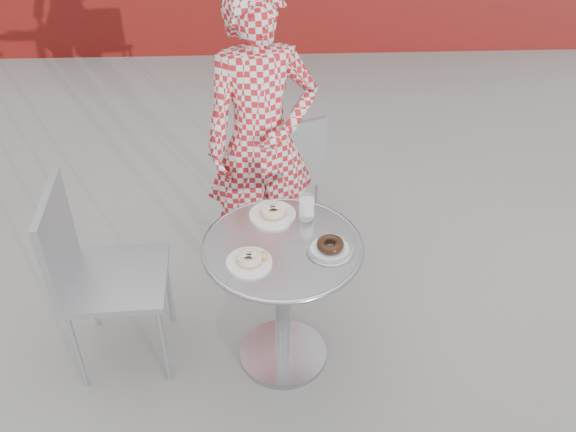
{
  "coord_description": "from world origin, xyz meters",
  "views": [
    {
      "loc": [
        -0.03,
        -1.99,
        2.35
      ],
      "look_at": [
        0.06,
        0.13,
        0.75
      ],
      "focal_mm": 40.0,
      "sensor_mm": 36.0,
      "label": 1
    }
  ],
  "objects_px": {
    "plate_far": "(273,212)",
    "milk_cup": "(307,208)",
    "plate_checker": "(330,247)",
    "plate_near": "(250,260)",
    "bistro_table": "(283,275)",
    "chair_left": "(120,309)",
    "chair_far": "(280,196)",
    "seated_person": "(261,141)"
  },
  "relations": [
    {
      "from": "seated_person",
      "to": "plate_far",
      "type": "relative_size",
      "value": 7.63
    },
    {
      "from": "bistro_table",
      "to": "milk_cup",
      "type": "height_order",
      "value": "milk_cup"
    },
    {
      "from": "chair_far",
      "to": "seated_person",
      "type": "distance_m",
      "value": 0.6
    },
    {
      "from": "bistro_table",
      "to": "plate_far",
      "type": "distance_m",
      "value": 0.27
    },
    {
      "from": "chair_left",
      "to": "plate_near",
      "type": "height_order",
      "value": "chair_left"
    },
    {
      "from": "seated_person",
      "to": "plate_near",
      "type": "relative_size",
      "value": 8.42
    },
    {
      "from": "seated_person",
      "to": "plate_far",
      "type": "bearing_deg",
      "value": -98.13
    },
    {
      "from": "plate_far",
      "to": "plate_checker",
      "type": "xyz_separation_m",
      "value": [
        0.23,
        -0.24,
        -0.0
      ]
    },
    {
      "from": "bistro_table",
      "to": "plate_checker",
      "type": "height_order",
      "value": "plate_checker"
    },
    {
      "from": "milk_cup",
      "to": "chair_left",
      "type": "bearing_deg",
      "value": -172.01
    },
    {
      "from": "plate_far",
      "to": "milk_cup",
      "type": "distance_m",
      "value": 0.15
    },
    {
      "from": "chair_left",
      "to": "seated_person",
      "type": "xyz_separation_m",
      "value": [
        0.65,
        0.62,
        0.49
      ]
    },
    {
      "from": "bistro_table",
      "to": "plate_near",
      "type": "relative_size",
      "value": 3.72
    },
    {
      "from": "plate_near",
      "to": "milk_cup",
      "type": "distance_m",
      "value": 0.37
    },
    {
      "from": "chair_left",
      "to": "seated_person",
      "type": "relative_size",
      "value": 0.59
    },
    {
      "from": "plate_checker",
      "to": "milk_cup",
      "type": "distance_m",
      "value": 0.24
    },
    {
      "from": "chair_far",
      "to": "chair_left",
      "type": "height_order",
      "value": "chair_left"
    },
    {
      "from": "chair_far",
      "to": "plate_near",
      "type": "bearing_deg",
      "value": 61.24
    },
    {
      "from": "chair_left",
      "to": "plate_near",
      "type": "relative_size",
      "value": 4.97
    },
    {
      "from": "plate_checker",
      "to": "milk_cup",
      "type": "xyz_separation_m",
      "value": [
        -0.08,
        0.22,
        0.04
      ]
    },
    {
      "from": "plate_checker",
      "to": "milk_cup",
      "type": "bearing_deg",
      "value": 110.45
    },
    {
      "from": "chair_far",
      "to": "seated_person",
      "type": "height_order",
      "value": "seated_person"
    },
    {
      "from": "bistro_table",
      "to": "plate_near",
      "type": "xyz_separation_m",
      "value": [
        -0.13,
        -0.11,
        0.18
      ]
    },
    {
      "from": "chair_far",
      "to": "milk_cup",
      "type": "relative_size",
      "value": 7.0
    },
    {
      "from": "bistro_table",
      "to": "chair_far",
      "type": "height_order",
      "value": "chair_far"
    },
    {
      "from": "plate_far",
      "to": "milk_cup",
      "type": "relative_size",
      "value": 1.78
    },
    {
      "from": "plate_near",
      "to": "milk_cup",
      "type": "relative_size",
      "value": 1.62
    },
    {
      "from": "plate_far",
      "to": "milk_cup",
      "type": "height_order",
      "value": "milk_cup"
    },
    {
      "from": "chair_left",
      "to": "milk_cup",
      "type": "xyz_separation_m",
      "value": [
        0.84,
        0.12,
        0.45
      ]
    },
    {
      "from": "chair_far",
      "to": "plate_far",
      "type": "height_order",
      "value": "chair_far"
    },
    {
      "from": "plate_far",
      "to": "plate_near",
      "type": "xyz_separation_m",
      "value": [
        -0.1,
        -0.3,
        -0.0
      ]
    },
    {
      "from": "bistro_table",
      "to": "milk_cup",
      "type": "relative_size",
      "value": 6.01
    },
    {
      "from": "chair_left",
      "to": "plate_checker",
      "type": "xyz_separation_m",
      "value": [
        0.92,
        -0.1,
        0.41
      ]
    },
    {
      "from": "bistro_table",
      "to": "seated_person",
      "type": "bearing_deg",
      "value": 96.65
    },
    {
      "from": "chair_left",
      "to": "seated_person",
      "type": "height_order",
      "value": "seated_person"
    },
    {
      "from": "plate_near",
      "to": "milk_cup",
      "type": "height_order",
      "value": "milk_cup"
    },
    {
      "from": "plate_near",
      "to": "plate_far",
      "type": "bearing_deg",
      "value": 72.56
    },
    {
      "from": "chair_far",
      "to": "plate_far",
      "type": "xyz_separation_m",
      "value": [
        -0.05,
        -0.77,
        0.45
      ]
    },
    {
      "from": "plate_checker",
      "to": "bistro_table",
      "type": "bearing_deg",
      "value": 167.45
    },
    {
      "from": "chair_left",
      "to": "milk_cup",
      "type": "distance_m",
      "value": 0.96
    },
    {
      "from": "bistro_table",
      "to": "chair_left",
      "type": "relative_size",
      "value": 0.75
    },
    {
      "from": "plate_checker",
      "to": "chair_left",
      "type": "bearing_deg",
      "value": 173.75
    }
  ]
}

